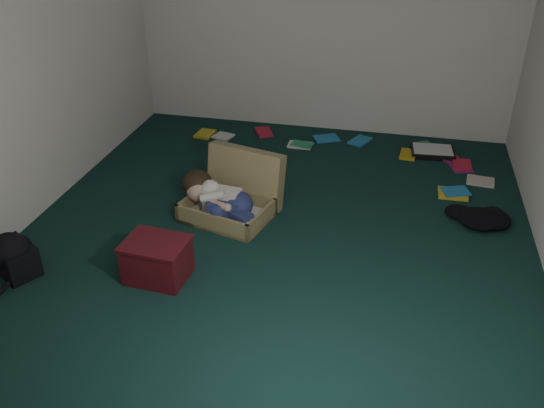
% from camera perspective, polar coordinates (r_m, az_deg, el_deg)
% --- Properties ---
extents(floor, '(4.50, 4.50, 0.00)m').
position_cam_1_polar(floor, '(4.61, 0.42, -2.86)').
color(floor, black).
rests_on(floor, ground).
extents(wall_back, '(4.50, 0.00, 4.50)m').
position_cam_1_polar(wall_back, '(6.20, 5.23, 18.73)').
color(wall_back, silver).
rests_on(wall_back, ground).
extents(wall_front, '(4.50, 0.00, 4.50)m').
position_cam_1_polar(wall_front, '(2.11, -12.87, -5.43)').
color(wall_front, silver).
rests_on(wall_front, ground).
extents(wall_left, '(0.00, 4.50, 4.50)m').
position_cam_1_polar(wall_left, '(4.87, -23.83, 13.28)').
color(wall_left, silver).
rests_on(wall_left, ground).
extents(suitcase, '(0.84, 0.82, 0.51)m').
position_cam_1_polar(suitcase, '(4.83, -3.70, 0.87)').
color(suitcase, '#928150').
rests_on(suitcase, floor).
extents(person, '(0.70, 0.49, 0.31)m').
position_cam_1_polar(person, '(4.71, -5.29, 0.54)').
color(person, silver).
rests_on(person, suitcase).
extents(maroon_bin, '(0.46, 0.37, 0.30)m').
position_cam_1_polar(maroon_bin, '(4.12, -11.32, -5.44)').
color(maroon_bin, '#490E14').
rests_on(maroon_bin, floor).
extents(backpack, '(0.53, 0.49, 0.25)m').
position_cam_1_polar(backpack, '(4.49, -24.15, -4.91)').
color(backpack, black).
rests_on(backpack, floor).
extents(clothing_pile, '(0.52, 0.46, 0.14)m').
position_cam_1_polar(clothing_pile, '(5.00, 19.77, -1.01)').
color(clothing_pile, black).
rests_on(clothing_pile, floor).
extents(paper_tray, '(0.45, 0.35, 0.06)m').
position_cam_1_polar(paper_tray, '(6.12, 15.61, 5.04)').
color(paper_tray, black).
rests_on(paper_tray, floor).
extents(book_scatter, '(3.05, 1.25, 0.02)m').
position_cam_1_polar(book_scatter, '(6.02, 8.51, 5.22)').
color(book_scatter, gold).
rests_on(book_scatter, floor).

